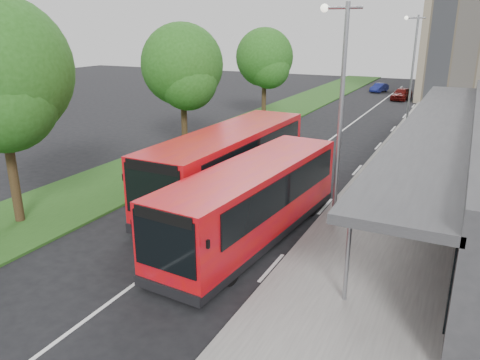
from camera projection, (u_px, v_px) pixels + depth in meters
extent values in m
plane|color=black|center=(212.00, 226.00, 18.06)|extent=(120.00, 120.00, 0.00)
cube|color=slate|center=(429.00, 137.00, 32.55)|extent=(5.00, 80.00, 0.15)
cube|color=#204716|center=(259.00, 121.00, 38.03)|extent=(5.00, 80.00, 0.10)
cube|color=silver|center=(324.00, 144.00, 30.84)|extent=(0.12, 70.00, 0.01)
cube|color=silver|center=(271.00, 268.00, 14.97)|extent=(0.12, 2.00, 0.01)
cube|color=silver|center=(325.00, 206.00, 20.08)|extent=(0.12, 2.00, 0.01)
cube|color=silver|center=(357.00, 170.00, 25.19)|extent=(0.12, 2.00, 0.01)
cube|color=silver|center=(378.00, 146.00, 30.30)|extent=(0.12, 2.00, 0.01)
cube|color=silver|center=(393.00, 129.00, 35.42)|extent=(0.12, 2.00, 0.01)
cube|color=silver|center=(405.00, 116.00, 40.53)|extent=(0.12, 2.00, 0.01)
cube|color=silver|center=(413.00, 106.00, 45.64)|extent=(0.12, 2.00, 0.01)
cube|color=silver|center=(420.00, 98.00, 50.75)|extent=(0.12, 2.00, 0.01)
cube|color=silver|center=(426.00, 91.00, 55.86)|extent=(0.12, 2.00, 0.01)
cube|color=black|center=(466.00, 162.00, 20.81)|extent=(0.06, 24.00, 2.20)
cube|color=#313133|center=(440.00, 122.00, 20.82)|extent=(2.80, 26.00, 0.25)
cylinder|color=gray|center=(348.00, 250.00, 12.51)|extent=(0.12, 0.12, 3.30)
cylinder|color=gray|center=(429.00, 116.00, 31.25)|extent=(0.12, 0.12, 3.30)
cylinder|color=black|center=(13.00, 172.00, 17.80)|extent=(0.36, 0.36, 4.19)
sphere|color=#225316|center=(2.00, 99.00, 16.32)|extent=(3.81, 3.81, 3.81)
sphere|color=#225316|center=(2.00, 86.00, 17.46)|extent=(4.19, 4.19, 4.19)
cylinder|color=black|center=(184.00, 123.00, 28.10)|extent=(0.36, 0.36, 3.74)
sphere|color=#225316|center=(182.00, 65.00, 27.04)|extent=(4.76, 4.76, 4.76)
sphere|color=#225316|center=(188.00, 81.00, 26.71)|extent=(3.40, 3.40, 3.40)
sphere|color=#225316|center=(180.00, 74.00, 27.86)|extent=(3.74, 3.74, 3.74)
cylinder|color=black|center=(264.00, 98.00, 38.34)|extent=(0.36, 0.36, 3.60)
sphere|color=#225316|center=(265.00, 57.00, 37.32)|extent=(4.58, 4.58, 4.58)
sphere|color=#225316|center=(269.00, 68.00, 36.98)|extent=(3.27, 3.27, 3.27)
sphere|color=#225316|center=(261.00, 64.00, 38.14)|extent=(3.60, 3.60, 3.60)
cylinder|color=gray|center=(340.00, 121.00, 16.71)|extent=(0.16, 0.16, 8.00)
cylinder|color=gray|center=(342.00, 8.00, 15.61)|extent=(1.40, 0.10, 0.10)
sphere|color=silver|center=(324.00, 8.00, 15.86)|extent=(0.28, 0.28, 0.28)
cylinder|color=gray|center=(412.00, 73.00, 33.75)|extent=(0.16, 0.16, 8.00)
cylinder|color=gray|center=(415.00, 18.00, 32.65)|extent=(1.40, 0.10, 0.10)
sphere|color=silver|center=(406.00, 18.00, 32.90)|extent=(0.28, 0.28, 0.28)
cube|color=red|center=(253.00, 198.00, 16.59)|extent=(3.07, 9.87, 2.45)
cube|color=black|center=(253.00, 229.00, 16.96)|extent=(3.10, 9.89, 0.28)
cube|color=black|center=(164.00, 244.00, 12.52)|extent=(2.08, 0.21, 1.62)
cube|color=black|center=(308.00, 157.00, 20.45)|extent=(2.03, 0.21, 1.20)
cube|color=black|center=(229.00, 179.00, 17.25)|extent=(0.71, 8.31, 1.11)
cube|color=black|center=(287.00, 190.00, 16.10)|extent=(0.71, 8.31, 1.11)
cube|color=black|center=(166.00, 291.00, 12.96)|extent=(2.31, 0.26, 0.32)
cube|color=black|center=(162.00, 217.00, 12.27)|extent=(1.94, 0.19, 0.32)
cube|color=black|center=(133.00, 223.00, 13.25)|extent=(0.09, 0.09, 0.23)
cube|color=black|center=(208.00, 244.00, 11.99)|extent=(0.09, 0.09, 0.23)
cylinder|color=black|center=(178.00, 256.00, 14.84)|extent=(0.34, 0.85, 0.83)
cylinder|color=black|center=(229.00, 272.00, 13.90)|extent=(0.34, 0.85, 0.83)
cylinder|color=black|center=(269.00, 197.00, 19.98)|extent=(0.34, 0.85, 0.83)
cylinder|color=black|center=(311.00, 206.00, 19.03)|extent=(0.34, 0.85, 0.83)
cube|color=red|center=(229.00, 161.00, 20.54)|extent=(2.79, 10.83, 2.72)
cube|color=black|center=(229.00, 190.00, 20.96)|extent=(2.81, 10.85, 0.31)
cube|color=black|center=(153.00, 192.00, 15.89)|extent=(2.31, 0.10, 1.80)
cube|color=black|center=(278.00, 129.00, 24.97)|extent=(2.26, 0.10, 1.33)
cube|color=black|center=(207.00, 146.00, 21.22)|extent=(0.24, 9.24, 1.23)
cube|color=black|center=(259.00, 152.00, 20.08)|extent=(0.24, 9.24, 1.23)
cube|color=black|center=(155.00, 235.00, 16.38)|extent=(2.57, 0.13, 0.36)
cube|color=black|center=(151.00, 167.00, 15.61)|extent=(2.16, 0.09, 0.36)
cube|color=black|center=(124.00, 177.00, 16.63)|extent=(0.08, 0.08, 0.26)
cube|color=black|center=(191.00, 189.00, 15.37)|extent=(0.08, 0.08, 0.26)
cylinder|color=black|center=(163.00, 210.00, 18.46)|extent=(0.33, 0.93, 0.92)
cylinder|color=black|center=(210.00, 220.00, 17.52)|extent=(0.33, 0.93, 0.92)
cylinder|color=black|center=(243.00, 166.00, 24.35)|extent=(0.33, 0.93, 0.92)
cylinder|color=black|center=(282.00, 171.00, 23.40)|extent=(0.33, 0.93, 0.92)
cylinder|color=#3B2918|center=(403.00, 165.00, 24.18)|extent=(0.55, 0.55, 0.81)
cylinder|color=#E2AC0B|center=(420.00, 131.00, 31.52)|extent=(0.21, 0.21, 1.00)
imported|color=#510D0B|center=(402.00, 94.00, 49.21)|extent=(2.05, 3.99, 1.30)
imported|color=navy|center=(379.00, 88.00, 55.23)|extent=(1.77, 3.31, 1.04)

